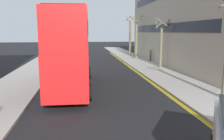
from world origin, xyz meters
name	(u,v)px	position (x,y,z in m)	size (l,w,h in m)	color
sidewalk_right	(170,78)	(6.50, 16.00, 0.07)	(4.00, 80.00, 0.14)	#9E9991
sidewalk_left	(20,82)	(-6.50, 16.00, 0.07)	(4.00, 80.00, 0.14)	#9E9991
kerb_line_outer	(155,85)	(4.40, 14.00, 0.00)	(0.10, 56.00, 0.01)	yellow
kerb_line_inner	(153,85)	(4.24, 14.00, 0.00)	(0.10, 56.00, 0.01)	yellow
double_decker_bus_away	(72,48)	(-2.13, 13.90, 3.03)	(3.05, 10.88, 5.64)	red
pedestrian_far	(151,55)	(8.13, 27.13, 0.99)	(0.34, 0.22, 1.62)	#2D2D38
street_tree_near	(136,39)	(7.13, 31.52, 3.13)	(2.24, 1.79, 6.56)	#6B6047
street_tree_mid	(161,44)	(7.68, 21.90, 2.81)	(1.74, 1.74, 5.62)	#6B6047
street_tree_distant	(130,36)	(7.23, 36.54, 3.40)	(1.42, 1.47, 6.82)	#6B6047
townhouse_terrace_right	(199,17)	(13.50, 24.40, 6.09)	(10.08, 28.00, 12.18)	#B2A893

